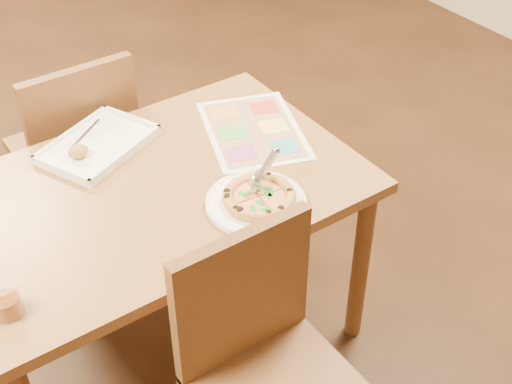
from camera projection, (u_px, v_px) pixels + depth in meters
dining_table at (153, 208)px, 2.26m from camera, size 1.30×0.85×0.72m
chair_near at (262, 345)px, 1.92m from camera, size 0.42×0.42×0.47m
chair_far at (78, 138)px, 2.69m from camera, size 0.42×0.42×0.47m
plate at (256, 203)px, 2.14m from camera, size 0.31×0.31×0.02m
pizza at (259, 197)px, 2.13m from camera, size 0.22×0.22×0.03m
pizza_cutter at (264, 171)px, 2.14m from camera, size 0.14×0.07×0.09m
appetizer_tray at (97, 146)px, 2.36m from camera, size 0.43×0.38×0.06m
glass_tumbler at (5, 301)px, 1.78m from camera, size 0.08×0.08×0.10m
menu at (253, 130)px, 2.45m from camera, size 0.44×0.52×0.00m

